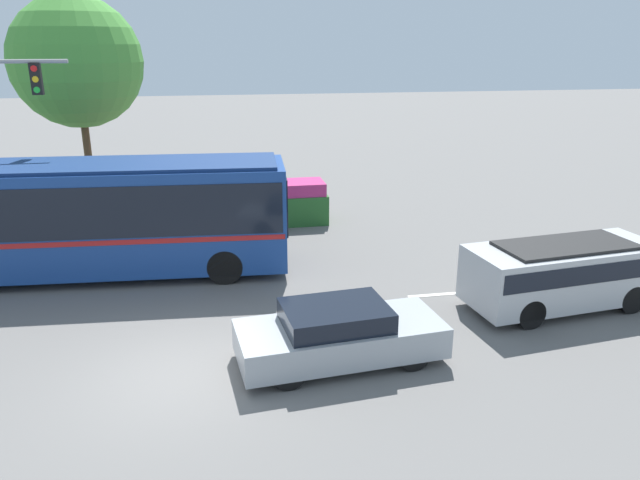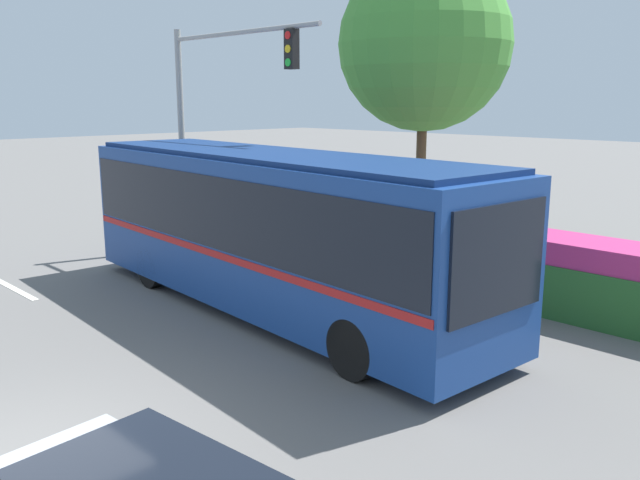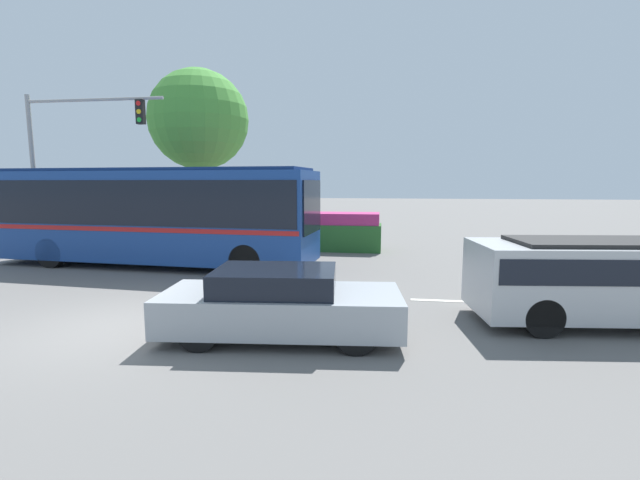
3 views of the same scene
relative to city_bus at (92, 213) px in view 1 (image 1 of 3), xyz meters
The scene contains 7 objects.
ground_plane 6.99m from the city_bus, 68.06° to the right, with size 140.00×140.00×0.00m, color slate.
city_bus is the anchor object (origin of this frame).
sedan_foreground 8.67m from the city_bus, 46.72° to the right, with size 4.50×2.17×1.28m.
suv_left_lane 12.92m from the city_bus, 20.83° to the right, with size 5.10×2.44×1.71m.
flowering_hedge 5.42m from the city_bus, 52.99° to the left, with size 8.89×1.45×1.57m.
street_tree_left 7.75m from the city_bus, 100.06° to the left, with size 4.74×4.74×8.19m.
lane_stripe_near 10.34m from the city_bus, 19.01° to the right, with size 2.40×0.16×0.01m, color silver.
Camera 1 is at (0.87, -11.08, 6.48)m, focal length 33.49 mm.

